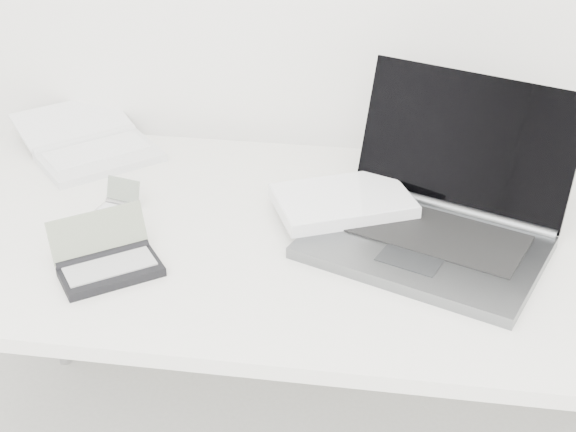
# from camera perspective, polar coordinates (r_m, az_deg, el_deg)

# --- Properties ---
(desk) EXTENTS (1.60, 0.80, 0.73)m
(desk) POSITION_cam_1_polar(r_m,az_deg,el_deg) (1.62, 1.26, -2.60)
(desk) COLOR white
(desk) RESTS_ON ground
(laptop_large) EXTENTS (0.61, 0.52, 0.29)m
(laptop_large) POSITION_cam_1_polar(r_m,az_deg,el_deg) (1.59, 8.98, 0.26)
(laptop_large) COLOR #5C5F61
(laptop_large) RESTS_ON desk
(netbook_open_white) EXTENTS (0.42, 0.43, 0.06)m
(netbook_open_white) POSITION_cam_1_polar(r_m,az_deg,el_deg) (1.96, -13.81, 4.85)
(netbook_open_white) COLOR silver
(netbook_open_white) RESTS_ON desk
(pda_silver) EXTENTS (0.09, 0.09, 0.06)m
(pda_silver) POSITION_cam_1_polar(r_m,az_deg,el_deg) (1.70, -12.04, 0.71)
(pda_silver) COLOR #B5B6BA
(pda_silver) RESTS_ON desk
(palmtop_charcoal) EXTENTS (0.22, 0.21, 0.10)m
(palmtop_charcoal) POSITION_cam_1_polar(r_m,az_deg,el_deg) (1.51, -12.72, -3.19)
(palmtop_charcoal) COLOR black
(palmtop_charcoal) RESTS_ON desk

